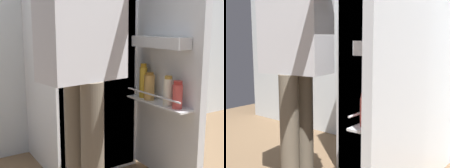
{
  "view_description": "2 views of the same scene",
  "coord_description": "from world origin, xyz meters",
  "views": [
    {
      "loc": [
        -1.02,
        -1.55,
        1.06
      ],
      "look_at": [
        -0.08,
        -0.03,
        0.71
      ],
      "focal_mm": 49.69,
      "sensor_mm": 36.0,
      "label": 1
    },
    {
      "loc": [
        1.06,
        -1.47,
        1.0
      ],
      "look_at": [
        -0.04,
        -0.09,
        0.73
      ],
      "focal_mm": 48.95,
      "sensor_mm": 36.0,
      "label": 2
    }
  ],
  "objects": [
    {
      "name": "refrigerator",
      "position": [
        0.03,
        0.52,
        0.86
      ],
      "size": [
        0.69,
        1.27,
        1.72
      ],
      "color": "silver",
      "rests_on": "ground_plane"
    },
    {
      "name": "kitchen_wall",
      "position": [
        0.0,
        0.95,
        1.23
      ],
      "size": [
        4.4,
        0.1,
        2.46
      ],
      "primitive_type": "cube",
      "color": "silver",
      "rests_on": "ground_plane"
    },
    {
      "name": "person",
      "position": [
        -0.31,
        -0.14,
        0.93
      ],
      "size": [
        0.6,
        0.69,
        1.56
      ],
      "color": "#665B4C",
      "rests_on": "ground_plane"
    }
  ]
}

